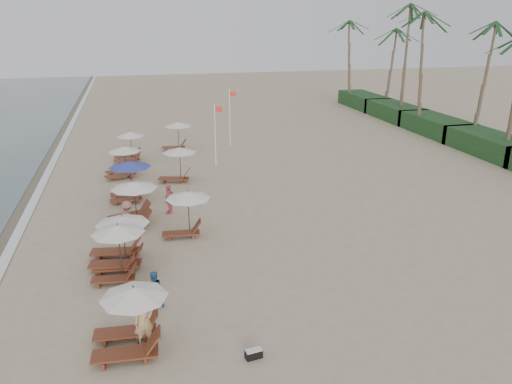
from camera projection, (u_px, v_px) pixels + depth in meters
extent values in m
plane|color=tan|center=(272.00, 274.00, 20.80)|extent=(160.00, 160.00, 0.00)
cube|color=#6B5E4C|center=(3.00, 215.00, 27.07)|extent=(3.20, 140.00, 0.01)
cube|color=white|center=(28.00, 213.00, 27.36)|extent=(0.50, 140.00, 0.02)
cube|color=#193D1C|center=(490.00, 144.00, 38.87)|extent=(3.20, 8.00, 1.60)
cube|color=#193D1C|center=(436.00, 125.00, 45.73)|extent=(3.20, 8.00, 1.60)
cube|color=#193D1C|center=(395.00, 111.00, 52.59)|extent=(3.20, 8.00, 1.60)
cube|color=#193D1C|center=(364.00, 101.00, 59.45)|extent=(3.20, 8.00, 1.60)
cylinder|color=brown|center=(479.00, 86.00, 40.91)|extent=(0.36, 0.36, 9.80)
cylinder|color=brown|center=(425.00, 75.00, 45.12)|extent=(0.36, 0.36, 10.60)
cylinder|color=brown|center=(405.00, 65.00, 49.95)|extent=(0.36, 0.36, 11.40)
cylinder|color=brown|center=(387.00, 72.00, 55.31)|extent=(0.36, 0.36, 9.00)
cylinder|color=brown|center=(353.00, 65.00, 59.52)|extent=(0.36, 0.36, 9.80)
cylinder|color=black|center=(136.00, 319.00, 15.81)|extent=(0.05, 0.05, 2.16)
cone|color=silver|center=(134.00, 293.00, 15.49)|extent=(2.16, 2.16, 0.35)
cylinder|color=black|center=(120.00, 252.00, 20.19)|extent=(0.05, 0.05, 2.28)
cone|color=silver|center=(118.00, 229.00, 19.85)|extent=(2.15, 2.15, 0.35)
cylinder|color=black|center=(124.00, 240.00, 21.49)|extent=(0.05, 0.05, 2.11)
cone|color=silver|center=(122.00, 220.00, 21.17)|extent=(2.33, 2.33, 0.35)
cylinder|color=black|center=(136.00, 203.00, 25.64)|extent=(0.05, 0.05, 2.21)
cone|color=silver|center=(134.00, 185.00, 25.30)|extent=(2.41, 2.41, 0.35)
cylinder|color=black|center=(131.00, 181.00, 28.96)|extent=(0.05, 0.05, 2.30)
cone|color=#313B92|center=(130.00, 164.00, 28.61)|extent=(2.46, 2.46, 0.35)
cylinder|color=black|center=(126.00, 162.00, 33.41)|extent=(0.05, 0.05, 2.01)
cone|color=silver|center=(124.00, 149.00, 33.11)|extent=(2.20, 2.20, 0.35)
cylinder|color=black|center=(131.00, 147.00, 36.92)|extent=(0.05, 0.05, 2.18)
cone|color=silver|center=(130.00, 134.00, 36.59)|extent=(2.04, 2.04, 0.35)
cylinder|color=black|center=(189.00, 214.00, 24.37)|extent=(0.05, 0.05, 2.15)
cone|color=silver|center=(188.00, 195.00, 24.05)|extent=(2.24, 2.24, 0.35)
cylinder|color=black|center=(180.00, 164.00, 32.59)|extent=(0.05, 0.05, 2.15)
cone|color=silver|center=(179.00, 150.00, 32.27)|extent=(2.24, 2.24, 0.35)
cylinder|color=black|center=(178.00, 136.00, 40.47)|extent=(0.05, 0.05, 2.15)
cone|color=silver|center=(178.00, 124.00, 40.14)|extent=(2.24, 2.24, 0.35)
imported|color=tan|center=(144.00, 321.00, 15.99)|extent=(0.81, 0.68, 1.89)
imported|color=teal|center=(154.00, 290.00, 18.16)|extent=(0.88, 0.79, 1.50)
imported|color=#965F4C|center=(128.00, 218.00, 24.42)|extent=(1.23, 1.26, 1.74)
imported|color=#D5555C|center=(169.00, 199.00, 27.07)|extent=(0.82, 1.03, 1.63)
cube|color=black|center=(254.00, 354.00, 15.65)|extent=(0.57, 0.35, 0.27)
cube|color=silver|center=(254.00, 350.00, 15.61)|extent=(0.55, 0.32, 0.04)
cylinder|color=silver|center=(215.00, 135.00, 35.43)|extent=(0.08, 0.08, 4.50)
cube|color=red|center=(218.00, 109.00, 34.88)|extent=(0.55, 0.02, 0.40)
cylinder|color=silver|center=(230.00, 118.00, 40.93)|extent=(0.08, 0.08, 4.74)
cube|color=red|center=(233.00, 94.00, 40.34)|extent=(0.55, 0.02, 0.40)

